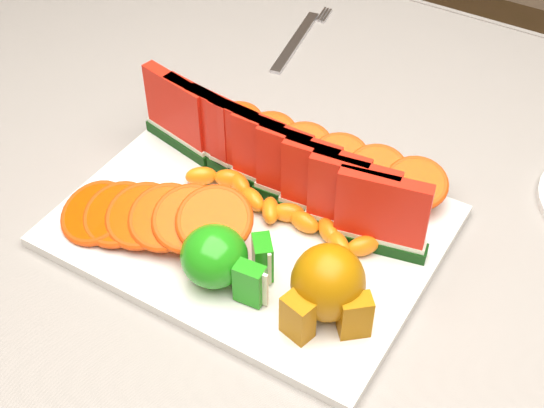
{
  "coord_description": "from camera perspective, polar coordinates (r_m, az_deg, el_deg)",
  "views": [
    {
      "loc": [
        0.25,
        -0.54,
        1.36
      ],
      "look_at": [
        -0.04,
        -0.05,
        0.81
      ],
      "focal_mm": 50.0,
      "sensor_mm": 36.0,
      "label": 1
    }
  ],
  "objects": [
    {
      "name": "table",
      "position": [
        0.93,
        3.95,
        -5.9
      ],
      "size": [
        1.4,
        0.9,
        0.75
      ],
      "color": "#513A1F",
      "rests_on": "ground"
    },
    {
      "name": "orange_fan_back",
      "position": [
        0.89,
        3.7,
        3.93
      ],
      "size": [
        0.32,
        0.09,
        0.04
      ],
      "color": "#E15918",
      "rests_on": "platter"
    },
    {
      "name": "platter",
      "position": [
        0.84,
        -1.57,
        -1.64
      ],
      "size": [
        0.4,
        0.3,
        0.01
      ],
      "color": "silver",
      "rests_on": "tablecloth"
    },
    {
      "name": "watermelon_row",
      "position": [
        0.84,
        -0.0,
        3.21
      ],
      "size": [
        0.39,
        0.07,
        0.1
      ],
      "color": "#0D3410",
      "rests_on": "platter"
    },
    {
      "name": "tablecloth",
      "position": [
        0.88,
        4.15,
        -3.29
      ],
      "size": [
        1.53,
        1.03,
        0.2
      ],
      "color": "slate",
      "rests_on": "table"
    },
    {
      "name": "orange_fan_front",
      "position": [
        0.81,
        -8.92,
        -0.92
      ],
      "size": [
        0.23,
        0.14,
        0.06
      ],
      "color": "#E15918",
      "rests_on": "platter"
    },
    {
      "name": "tangerine_segments",
      "position": [
        0.83,
        0.61,
        -0.43
      ],
      "size": [
        0.25,
        0.06,
        0.02
      ],
      "color": "orange",
      "rests_on": "platter"
    },
    {
      "name": "fork",
      "position": [
        1.15,
        2.0,
        12.32
      ],
      "size": [
        0.04,
        0.19,
        0.0
      ],
      "color": "silver",
      "rests_on": "tablecloth"
    },
    {
      "name": "apple_cluster",
      "position": [
        0.75,
        -3.84,
        -4.12
      ],
      "size": [
        0.11,
        0.09,
        0.06
      ],
      "color": "#368B0E",
      "rests_on": "platter"
    },
    {
      "name": "pear_cluster",
      "position": [
        0.72,
        4.23,
        -6.24
      ],
      "size": [
        0.09,
        0.09,
        0.08
      ],
      "color": "#B38611",
      "rests_on": "platter"
    }
  ]
}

